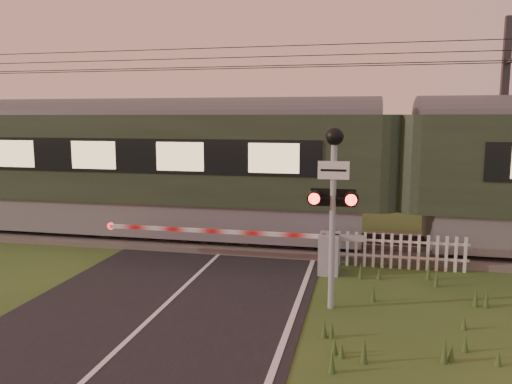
% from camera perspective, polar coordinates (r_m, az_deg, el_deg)
% --- Properties ---
extents(ground, '(160.00, 160.00, 0.00)m').
position_cam_1_polar(ground, '(10.41, -12.08, -14.18)').
color(ground, '#2A471B').
rests_on(ground, ground).
extents(road, '(6.00, 140.00, 0.03)m').
position_cam_1_polar(road, '(10.20, -12.54, -14.61)').
color(road, black).
rests_on(road, ground).
extents(track_bed, '(140.00, 3.40, 0.39)m').
position_cam_1_polar(track_bed, '(16.23, -2.60, -5.45)').
color(track_bed, '#47423D').
rests_on(track_bed, ground).
extents(overhead_wires, '(120.00, 0.62, 0.62)m').
position_cam_1_polar(overhead_wires, '(15.84, -2.75, 14.83)').
color(overhead_wires, black).
rests_on(overhead_wires, ground).
extents(train, '(45.74, 3.15, 4.27)m').
position_cam_1_polar(train, '(15.33, 15.75, 2.33)').
color(train, slate).
rests_on(train, ground).
extents(boom_gate, '(7.16, 0.78, 1.04)m').
position_cam_1_polar(boom_gate, '(13.11, 6.62, -6.58)').
color(boom_gate, gray).
rests_on(boom_gate, ground).
extents(crossing_signal, '(0.96, 0.37, 3.79)m').
position_cam_1_polar(crossing_signal, '(10.26, 8.83, 0.71)').
color(crossing_signal, gray).
rests_on(crossing_signal, ground).
extents(picket_fence, '(3.69, 0.08, 0.94)m').
position_cam_1_polar(picket_fence, '(13.81, 15.69, -6.51)').
color(picket_fence, silver).
rests_on(picket_fence, ground).
extents(catenary_mast, '(0.22, 2.46, 7.12)m').
position_cam_1_polar(catenary_mast, '(17.97, 26.33, 6.75)').
color(catenary_mast, '#2D2D30').
rests_on(catenary_mast, ground).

